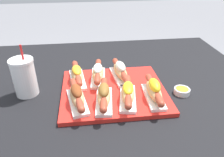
# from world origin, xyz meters

# --- Properties ---
(patio_table) EXTENTS (1.38, 1.16, 0.76)m
(patio_table) POSITION_xyz_m (0.00, 0.00, 0.38)
(patio_table) COLOR black
(patio_table) RESTS_ON ground_plane
(serving_tray) EXTENTS (0.43, 0.38, 0.02)m
(serving_tray) POSITION_xyz_m (-0.00, -0.04, 0.77)
(serving_tray) COLOR red
(serving_tray) RESTS_ON patio_table
(hot_dog_0) EXTENTS (0.09, 0.22, 0.07)m
(hot_dog_0) POSITION_xyz_m (-0.15, -0.12, 0.81)
(hot_dog_0) COLOR white
(hot_dog_0) RESTS_ON serving_tray
(hot_dog_1) EXTENTS (0.08, 0.22, 0.08)m
(hot_dog_1) POSITION_xyz_m (-0.05, -0.13, 0.81)
(hot_dog_1) COLOR white
(hot_dog_1) RESTS_ON serving_tray
(hot_dog_2) EXTENTS (0.09, 0.22, 0.07)m
(hot_dog_2) POSITION_xyz_m (0.04, -0.12, 0.81)
(hot_dog_2) COLOR white
(hot_dog_2) RESTS_ON serving_tray
(hot_dog_3) EXTENTS (0.07, 0.22, 0.08)m
(hot_dog_3) POSITION_xyz_m (0.15, -0.12, 0.81)
(hot_dog_3) COLOR white
(hot_dog_3) RESTS_ON serving_tray
(hot_dog_4) EXTENTS (0.08, 0.22, 0.07)m
(hot_dog_4) POSITION_xyz_m (-0.15, 0.05, 0.81)
(hot_dog_4) COLOR white
(hot_dog_4) RESTS_ON serving_tray
(hot_dog_5) EXTENTS (0.08, 0.22, 0.07)m
(hot_dog_5) POSITION_xyz_m (-0.06, 0.05, 0.81)
(hot_dog_5) COLOR white
(hot_dog_5) RESTS_ON serving_tray
(hot_dog_6) EXTENTS (0.08, 0.22, 0.08)m
(hot_dog_6) POSITION_xyz_m (0.04, 0.05, 0.81)
(hot_dog_6) COLOR white
(hot_dog_6) RESTS_ON serving_tray
(sauce_bowl) EXTENTS (0.07, 0.07, 0.02)m
(sauce_bowl) POSITION_xyz_m (0.28, -0.08, 0.77)
(sauce_bowl) COLOR white
(sauce_bowl) RESTS_ON patio_table
(drink_cup) EXTENTS (0.09, 0.09, 0.22)m
(drink_cup) POSITION_xyz_m (-0.36, 0.00, 0.84)
(drink_cup) COLOR white
(drink_cup) RESTS_ON patio_table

